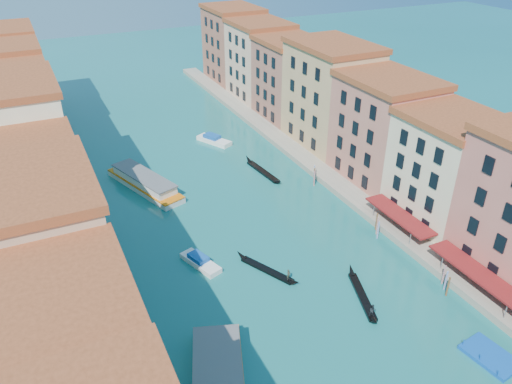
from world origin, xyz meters
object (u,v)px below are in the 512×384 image
(gondola_fore, at_px, (267,269))
(blue_dock, at_px, (490,356))
(gondola_right, at_px, (363,296))
(vaporetto_far, at_px, (144,182))

(gondola_fore, relative_size, blue_dock, 1.67)
(gondola_right, bearing_deg, vaporetto_far, 131.58)
(gondola_right, relative_size, blue_dock, 1.82)
(vaporetto_far, relative_size, blue_dock, 3.00)
(gondola_right, height_order, blue_dock, gondola_right)
(gondola_fore, distance_m, blue_dock, 28.25)
(gondola_fore, bearing_deg, gondola_right, -76.24)
(vaporetto_far, height_order, blue_dock, vaporetto_far)
(vaporetto_far, distance_m, gondola_fore, 31.17)
(gondola_right, bearing_deg, gondola_fore, 147.84)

